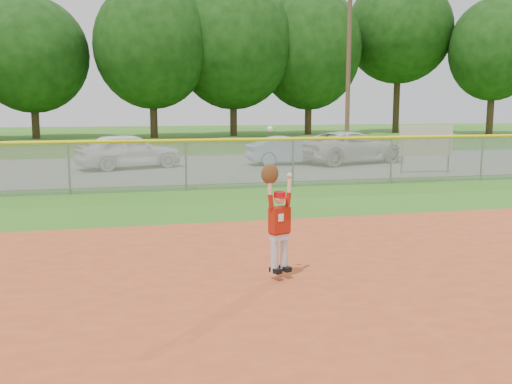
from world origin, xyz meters
TOP-DOWN VIEW (x-y plane):
  - ground at (0.00, 0.00)m, footprint 120.00×120.00m
  - parking_strip at (0.00, 16.00)m, footprint 44.00×10.00m
  - car_white_a at (-1.59, 16.19)m, footprint 4.43×2.93m
  - car_blue at (5.05, 16.20)m, footprint 3.61×1.35m
  - car_white_b at (7.82, 16.12)m, footprint 5.36×3.61m
  - sponsor_sign at (9.06, 12.06)m, footprint 2.03×0.27m
  - outfield_fence at (0.00, 10.00)m, footprint 40.06×0.10m
  - power_lines at (1.00, 22.00)m, footprint 19.40×0.24m
  - tree_line at (0.96, 37.90)m, footprint 62.37×13.00m
  - ballplayer at (0.34, 0.83)m, footprint 0.52×0.30m

SIDE VIEW (x-z plane):
  - ground at x=0.00m, z-range 0.00..0.00m
  - parking_strip at x=0.00m, z-range 0.00..0.03m
  - car_blue at x=5.05m, z-range 0.03..1.21m
  - car_white_b at x=7.82m, z-range 0.03..1.39m
  - car_white_a at x=-1.59m, z-range 0.03..1.43m
  - outfield_fence at x=0.00m, z-range 0.11..1.66m
  - ballplayer at x=0.34m, z-range -0.12..2.01m
  - sponsor_sign at x=9.06m, z-range 0.29..2.09m
  - power_lines at x=1.00m, z-range 0.18..9.18m
  - tree_line at x=0.96m, z-range 0.32..14.75m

